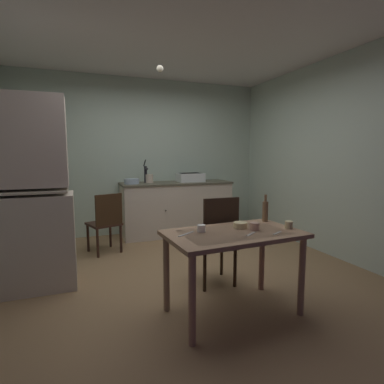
{
  "coord_description": "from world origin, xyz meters",
  "views": [
    {
      "loc": [
        -1.1,
        -3.36,
        1.39
      ],
      "look_at": [
        0.15,
        -0.03,
        0.94
      ],
      "focal_mm": 28.59,
      "sensor_mm": 36.0,
      "label": 1
    }
  ],
  "objects": [
    {
      "name": "counter_cabinet",
      "position": [
        0.48,
        1.63,
        0.45
      ],
      "size": [
        1.88,
        0.64,
        0.91
      ],
      "color": "beige",
      "rests_on": "ground"
    },
    {
      "name": "sink_basin",
      "position": [
        0.74,
        1.63,
        0.98
      ],
      "size": [
        0.44,
        0.34,
        0.15
      ],
      "color": "white",
      "rests_on": "counter_cabinet"
    },
    {
      "name": "mixing_bowl_counter",
      "position": [
        -0.29,
        1.58,
        0.95
      ],
      "size": [
        0.24,
        0.24,
        0.08
      ],
      "primitive_type": "cylinder",
      "color": "#9EB2C6",
      "rests_on": "counter_cabinet"
    },
    {
      "name": "chair_by_counter",
      "position": [
        -0.76,
        0.97,
        0.45
      ],
      "size": [
        0.51,
        0.51,
        0.85
      ],
      "color": "#372118",
      "rests_on": "ground"
    },
    {
      "name": "teaspoon_by_cup",
      "position": [
        0.23,
        -1.22,
        0.73
      ],
      "size": [
        0.13,
        0.1,
        0.0
      ],
      "primitive_type": "cube",
      "rotation": [
        0.0,
        0.0,
        3.74
      ],
      "color": "beige",
      "rests_on": "dining_table"
    },
    {
      "name": "table_knife",
      "position": [
        -0.28,
        -1.03,
        0.73
      ],
      "size": [
        0.18,
        0.12,
        0.0
      ],
      "primitive_type": "cube",
      "rotation": [
        0.0,
        0.0,
        0.57
      ],
      "color": "silver",
      "rests_on": "dining_table"
    },
    {
      "name": "teaspoon_near_bowl",
      "position": [
        0.45,
        -1.27,
        0.73
      ],
      "size": [
        0.13,
        0.08,
        0.0
      ],
      "primitive_type": "cube",
      "rotation": [
        0.0,
        0.0,
        3.65
      ],
      "color": "beige",
      "rests_on": "dining_table"
    },
    {
      "name": "hutch_cabinet",
      "position": [
        -1.62,
        0.08,
        0.92
      ],
      "size": [
        0.93,
        0.5,
        1.96
      ],
      "color": "beige",
      "rests_on": "ground"
    },
    {
      "name": "dining_table",
      "position": [
        0.13,
        -1.1,
        0.62
      ],
      "size": [
        1.19,
        0.75,
        0.73
      ],
      "color": "#A47E5E",
      "rests_on": "ground"
    },
    {
      "name": "chair_far_side",
      "position": [
        0.23,
        -0.54,
        0.49
      ],
      "size": [
        0.41,
        0.41,
        0.95
      ],
      "color": "#362415",
      "rests_on": "ground"
    },
    {
      "name": "wall_right",
      "position": [
        2.16,
        0.0,
        1.33
      ],
      "size": [
        0.1,
        4.01,
        2.67
      ],
      "primitive_type": "cube",
      "color": "#B7CABA",
      "rests_on": "ground"
    },
    {
      "name": "hand_pump",
      "position": [
        -0.04,
        1.68,
        1.07
      ],
      "size": [
        0.05,
        0.27,
        0.39
      ],
      "color": "#232328",
      "rests_on": "counter_cabinet"
    },
    {
      "name": "stoneware_crock",
      "position": [
        0.02,
        1.67,
        0.98
      ],
      "size": [
        0.13,
        0.13,
        0.14
      ],
      "primitive_type": "cylinder",
      "color": "beige",
      "rests_on": "counter_cabinet"
    },
    {
      "name": "ground_plane",
      "position": [
        0.0,
        0.0,
        0.0
      ],
      "size": [
        5.22,
        5.22,
        0.0
      ],
      "primitive_type": "plane",
      "color": "#90704D"
    },
    {
      "name": "teacup_cream",
      "position": [
        -0.13,
        -0.99,
        0.76
      ],
      "size": [
        0.07,
        0.07,
        0.06
      ],
      "primitive_type": "cylinder",
      "color": "white",
      "rests_on": "dining_table"
    },
    {
      "name": "mug_tall",
      "position": [
        0.33,
        -1.1,
        0.76
      ],
      "size": [
        0.08,
        0.08,
        0.07
      ],
      "primitive_type": "cylinder",
      "color": "tan",
      "rests_on": "dining_table"
    },
    {
      "name": "pendant_bulb",
      "position": [
        -0.15,
        0.25,
        2.38
      ],
      "size": [
        0.08,
        0.08,
        0.08
      ],
      "primitive_type": "sphere",
      "color": "#F9EFCC"
    },
    {
      "name": "serving_bowl_wide",
      "position": [
        0.25,
        -0.99,
        0.75
      ],
      "size": [
        0.13,
        0.13,
        0.05
      ],
      "primitive_type": "cylinder",
      "color": "beige",
      "rests_on": "dining_table"
    },
    {
      "name": "teacup_mint",
      "position": [
        0.64,
        -1.16,
        0.76
      ],
      "size": [
        0.07,
        0.07,
        0.07
      ],
      "primitive_type": "cylinder",
      "color": "beige",
      "rests_on": "dining_table"
    },
    {
      "name": "ceiling_slab",
      "position": [
        0.0,
        0.0,
        2.72
      ],
      "size": [
        4.32,
        4.01,
        0.1
      ],
      "primitive_type": "cube",
      "color": "silver"
    },
    {
      "name": "glass_bottle",
      "position": [
        0.61,
        -0.84,
        0.83
      ],
      "size": [
        0.06,
        0.06,
        0.27
      ],
      "color": "olive",
      "rests_on": "dining_table"
    },
    {
      "name": "wall_back",
      "position": [
        0.0,
        2.0,
        1.33
      ],
      "size": [
        4.32,
        0.1,
        2.67
      ],
      "primitive_type": "cube",
      "color": "#B3C9B8",
      "rests_on": "ground"
    }
  ]
}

